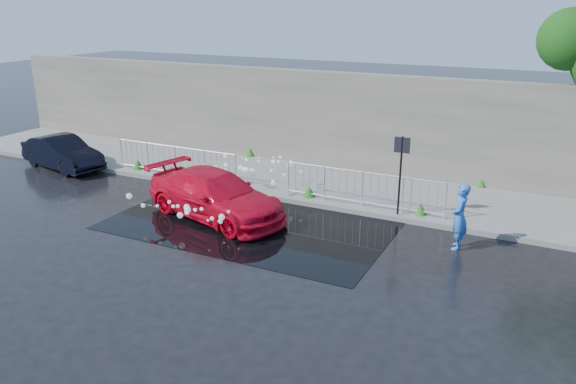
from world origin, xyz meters
The scene contains 13 objects.
ground centered at (0.00, 0.00, 0.00)m, with size 90.00×90.00×0.00m, color black.
pavement centered at (0.00, 5.00, 0.07)m, with size 30.00×4.00×0.15m, color #60615C.
curb centered at (0.00, 3.00, 0.08)m, with size 30.00×0.25×0.16m, color #60615C.
retaining_wall centered at (0.00, 7.20, 1.90)m, with size 30.00×0.60×3.50m, color #5A574C.
puddle centered at (0.50, 1.00, 0.01)m, with size 8.00×5.00×0.01m, color black.
sign_post centered at (4.20, 3.10, 1.72)m, with size 0.45×0.06×2.50m.
railing_left centered at (-4.00, 3.35, 0.74)m, with size 5.05×0.05×1.10m.
railing_right centered at (3.00, 3.35, 0.74)m, with size 5.05×0.05×1.10m.
weeds centered at (-0.38, 4.39, 0.32)m, with size 12.17×3.93×0.39m.
water_spray centered at (-0.75, 1.64, 0.77)m, with size 3.56×5.81×1.03m.
red_car centered at (-0.69, 0.89, 0.68)m, with size 1.92×4.72×1.37m, color red.
dark_car centered at (-8.77, 2.60, 0.62)m, with size 1.31×3.76×1.24m, color black.
person centered at (6.15, 1.80, 0.87)m, with size 0.64×0.42×1.75m, color blue.
Camera 1 is at (8.15, -12.13, 6.11)m, focal length 35.00 mm.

